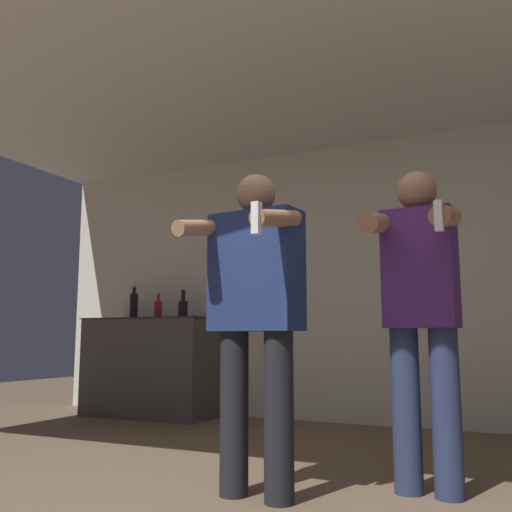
# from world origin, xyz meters

# --- Properties ---
(wall_back) EXTENTS (7.00, 0.06, 2.55)m
(wall_back) POSITION_xyz_m (0.00, 3.34, 1.27)
(wall_back) COLOR beige
(wall_back) RESTS_ON ground_plane
(ceiling_slab) EXTENTS (7.00, 3.83, 0.05)m
(ceiling_slab) POSITION_xyz_m (0.00, 1.65, 2.57)
(ceiling_slab) COLOR silver
(ceiling_slab) RESTS_ON wall_back
(counter) EXTENTS (1.32, 0.68, 0.94)m
(counter) POSITION_xyz_m (-2.19, 2.98, 0.47)
(counter) COLOR #47423D
(counter) RESTS_ON ground_plane
(bottle_brown_liquor) EXTENTS (0.08, 0.08, 0.26)m
(bottle_brown_liquor) POSITION_xyz_m (-2.14, 2.96, 1.04)
(bottle_brown_liquor) COLOR maroon
(bottle_brown_liquor) RESTS_ON counter
(bottle_clear_vodka) EXTENTS (0.09, 0.09, 0.27)m
(bottle_clear_vodka) POSITION_xyz_m (-1.85, 2.96, 1.04)
(bottle_clear_vodka) COLOR black
(bottle_clear_vodka) RESTS_ON counter
(bottle_amber_bourbon) EXTENTS (0.08, 0.08, 0.34)m
(bottle_amber_bourbon) POSITION_xyz_m (-2.43, 2.96, 1.08)
(bottle_amber_bourbon) COLOR black
(bottle_amber_bourbon) RESTS_ON counter
(person_woman_foreground) EXTENTS (0.55, 0.51, 1.57)m
(person_woman_foreground) POSITION_xyz_m (-0.05, 0.80, 0.90)
(person_woman_foreground) COLOR black
(person_woman_foreground) RESTS_ON ground_plane
(person_man_side) EXTENTS (0.45, 0.45, 1.60)m
(person_man_side) POSITION_xyz_m (0.67, 1.20, 0.90)
(person_man_side) COLOR navy
(person_man_side) RESTS_ON ground_plane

